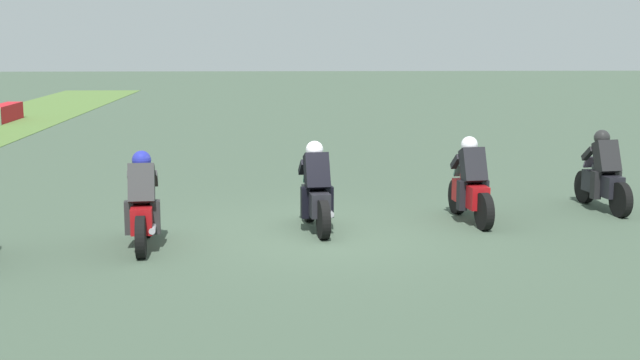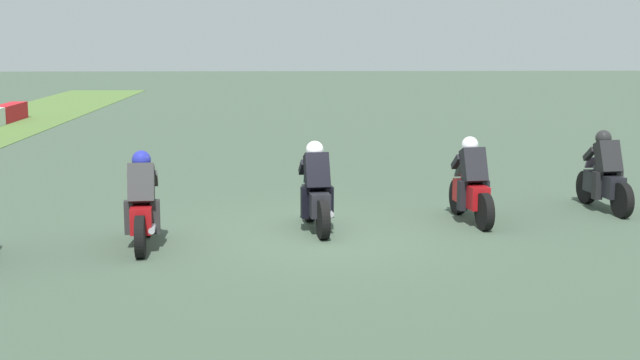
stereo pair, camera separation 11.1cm
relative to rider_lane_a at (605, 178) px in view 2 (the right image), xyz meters
The scene contains 5 objects.
ground_plane 5.76m from the rider_lane_a, 108.33° to the left, with size 120.00×120.00×0.00m, color #3D4F3E.
rider_lane_a is the anchor object (origin of this frame).
rider_lane_b 2.87m from the rider_lane_a, 109.30° to the left, with size 2.04×0.59×1.51m.
rider_lane_c 5.67m from the rider_lane_a, 105.45° to the left, with size 2.04×0.59×1.51m.
rider_lane_d 8.61m from the rider_lane_a, 107.77° to the left, with size 2.04×0.57×1.51m.
Camera 2 is at (-14.36, 0.37, 3.35)m, focal length 49.43 mm.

